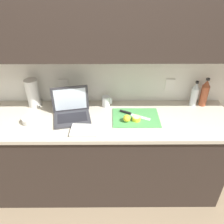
{
  "coord_description": "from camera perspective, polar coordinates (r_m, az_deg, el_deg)",
  "views": [
    {
      "loc": [
        0.11,
        -1.74,
        2.14
      ],
      "look_at": [
        0.12,
        -0.01,
        0.98
      ],
      "focal_mm": 38.0,
      "sensor_mm": 36.0,
      "label": 1
    }
  ],
  "objects": [
    {
      "name": "cutting_board",
      "position": [
        2.16,
        5.75,
        -1.35
      ],
      "size": [
        0.42,
        0.3,
        0.01
      ],
      "primitive_type": "cube",
      "color": "#4C9E51",
      "rests_on": "counter_unit"
    },
    {
      "name": "bottle_green_soda",
      "position": [
        2.41,
        19.24,
        4.01
      ],
      "size": [
        0.07,
        0.07,
        0.26
      ],
      "color": "silver",
      "rests_on": "counter_unit"
    },
    {
      "name": "lemon_whole_beside",
      "position": [
        2.08,
        3.59,
        -1.54
      ],
      "size": [
        0.07,
        0.07,
        0.07
      ],
      "color": "yellow",
      "rests_on": "cutting_board"
    },
    {
      "name": "lemon_half_cut",
      "position": [
        2.11,
        5.89,
        -1.58
      ],
      "size": [
        0.07,
        0.07,
        0.04
      ],
      "color": "yellow",
      "rests_on": "cutting_board"
    },
    {
      "name": "counter_unit",
      "position": [
        2.43,
        -3.38,
        -10.01
      ],
      "size": [
        2.41,
        0.63,
        0.9
      ],
      "color": "#332823",
      "rests_on": "ground_plane"
    },
    {
      "name": "ground_plane",
      "position": [
        2.76,
        -2.65,
        -16.9
      ],
      "size": [
        12.0,
        12.0,
        0.0
      ],
      "primitive_type": "plane",
      "color": "#847056",
      "rests_on": "ground"
    },
    {
      "name": "bowl_white",
      "position": [
        2.2,
        -19.06,
        -1.81
      ],
      "size": [
        0.14,
        0.14,
        0.05
      ],
      "color": "white",
      "rests_on": "counter_unit"
    },
    {
      "name": "paper_towel_roll",
      "position": [
        2.38,
        -18.5,
        4.34
      ],
      "size": [
        0.12,
        0.12,
        0.28
      ],
      "color": "white",
      "rests_on": "counter_unit"
    },
    {
      "name": "wall_back",
      "position": [
        2.07,
        -3.59,
        17.58
      ],
      "size": [
        5.2,
        0.38,
        2.6
      ],
      "color": "white",
      "rests_on": "ground_plane"
    },
    {
      "name": "laptop",
      "position": [
        2.17,
        -9.74,
        0.35
      ],
      "size": [
        0.37,
        0.31,
        0.27
      ],
      "rotation": [
        0.0,
        0.0,
        0.19
      ],
      "color": "#333338",
      "rests_on": "counter_unit"
    },
    {
      "name": "dish_towel",
      "position": [
        1.99,
        -6.75,
        -4.46
      ],
      "size": [
        0.23,
        0.17,
        0.02
      ],
      "primitive_type": "cube",
      "rotation": [
        0.0,
        0.0,
        -0.05
      ],
      "color": "silver",
      "rests_on": "counter_unit"
    },
    {
      "name": "knife",
      "position": [
        2.19,
        4.25,
        -0.34
      ],
      "size": [
        0.28,
        0.16,
        0.02
      ],
      "rotation": [
        0.0,
        0.0,
        -0.48
      ],
      "color": "silver",
      "rests_on": "cutting_board"
    },
    {
      "name": "measuring_cup",
      "position": [
        2.29,
        -1.44,
        2.59
      ],
      "size": [
        0.1,
        0.08,
        0.11
      ],
      "color": "silver",
      "rests_on": "counter_unit"
    },
    {
      "name": "bottle_oil_tall",
      "position": [
        2.44,
        21.38,
        4.26
      ],
      "size": [
        0.07,
        0.07,
        0.29
      ],
      "color": "#A34C2D",
      "rests_on": "counter_unit"
    }
  ]
}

